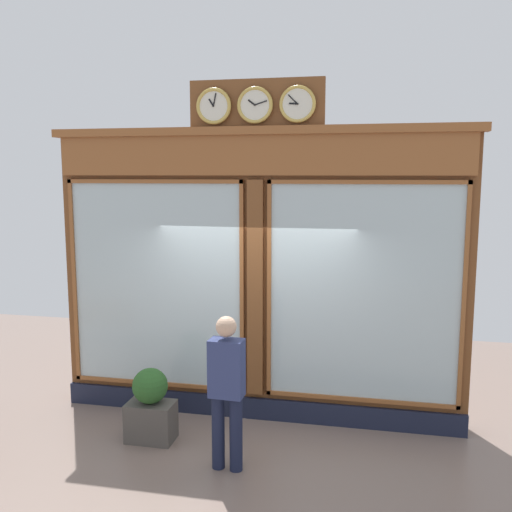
{
  "coord_description": "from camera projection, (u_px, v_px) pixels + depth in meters",
  "views": [
    {
      "loc": [
        -1.43,
        6.85,
        3.16
      ],
      "look_at": [
        0.0,
        0.0,
        2.14
      ],
      "focal_mm": 39.63,
      "sensor_mm": 36.0,
      "label": 1
    }
  ],
  "objects": [
    {
      "name": "planter_shrub",
      "position": [
        150.0,
        386.0,
        6.66
      ],
      "size": [
        0.42,
        0.42,
        0.42
      ],
      "primitive_type": "sphere",
      "color": "#285623",
      "rests_on": "planter_box"
    },
    {
      "name": "planter_box",
      "position": [
        151.0,
        421.0,
        6.72
      ],
      "size": [
        0.56,
        0.36,
        0.47
      ],
      "primitive_type": "cube",
      "color": "#4C4742",
      "rests_on": "ground_plane"
    },
    {
      "name": "shop_facade",
      "position": [
        258.0,
        274.0,
        7.23
      ],
      "size": [
        5.34,
        0.42,
        4.29
      ],
      "color": "brown",
      "rests_on": "ground_plane"
    },
    {
      "name": "pedestrian",
      "position": [
        227.0,
        386.0,
        5.97
      ],
      "size": [
        0.37,
        0.24,
        1.69
      ],
      "color": "#191E38",
      "rests_on": "ground_plane"
    }
  ]
}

